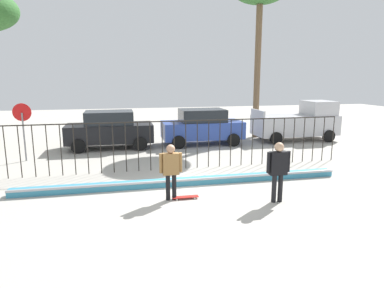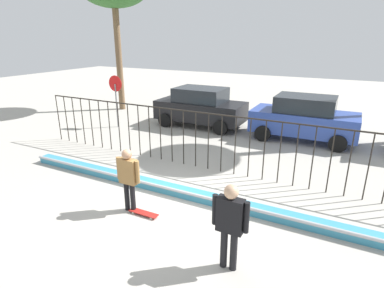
% 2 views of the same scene
% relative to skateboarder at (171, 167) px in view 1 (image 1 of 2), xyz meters
% --- Properties ---
extents(ground_plane, '(60.00, 60.00, 0.00)m').
position_rel_skateboarder_xyz_m(ground_plane, '(0.65, 0.47, -1.01)').
color(ground_plane, '#ADA89E').
extents(bowl_coping_ledge, '(11.00, 0.41, 0.27)m').
position_rel_skateboarder_xyz_m(bowl_coping_ledge, '(0.65, 1.29, -0.89)').
color(bowl_coping_ledge, teal).
rests_on(bowl_coping_ledge, ground).
extents(perimeter_fence, '(14.04, 0.04, 1.94)m').
position_rel_skateboarder_xyz_m(perimeter_fence, '(0.65, 3.37, 0.17)').
color(perimeter_fence, black).
rests_on(perimeter_fence, ground).
extents(skateboarder, '(0.68, 0.25, 1.68)m').
position_rel_skateboarder_xyz_m(skateboarder, '(0.00, 0.00, 0.00)').
color(skateboarder, black).
rests_on(skateboarder, ground).
extents(skateboard, '(0.80, 0.20, 0.07)m').
position_rel_skateboarder_xyz_m(skateboard, '(0.42, -0.03, -0.95)').
color(skateboard, '#A51E19').
rests_on(skateboard, ground).
extents(camera_operator, '(0.72, 0.27, 1.78)m').
position_rel_skateboarder_xyz_m(camera_operator, '(2.99, -0.83, 0.06)').
color(camera_operator, black).
rests_on(camera_operator, ground).
extents(parked_car_black, '(4.30, 2.12, 1.90)m').
position_rel_skateboarder_xyz_m(parked_car_black, '(-1.90, 8.06, -0.03)').
color(parked_car_black, black).
rests_on(parked_car_black, ground).
extents(parked_car_blue, '(4.30, 2.12, 1.90)m').
position_rel_skateboarder_xyz_m(parked_car_blue, '(2.96, 8.08, -0.03)').
color(parked_car_blue, '#2D479E').
rests_on(parked_car_blue, ground).
extents(pickup_truck, '(4.70, 2.12, 2.24)m').
position_rel_skateboarder_xyz_m(pickup_truck, '(8.66, 8.07, 0.03)').
color(pickup_truck, '#B7B7BC').
rests_on(pickup_truck, ground).
extents(stop_sign, '(0.76, 0.07, 2.50)m').
position_rel_skateboarder_xyz_m(stop_sign, '(-5.45, 6.08, 0.61)').
color(stop_sign, slate).
rests_on(stop_sign, ground).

